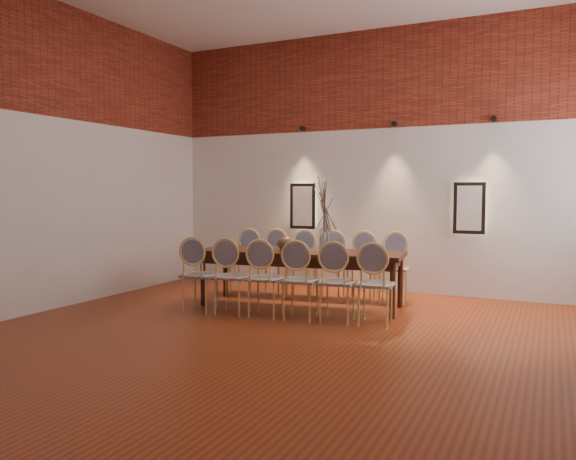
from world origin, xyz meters
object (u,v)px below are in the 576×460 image
at_px(chair_near_c, 266,278).
at_px(chair_far_f, 393,268).
at_px(dining_table, 301,278).
at_px(vase, 324,240).
at_px(chair_far_a, 244,262).
at_px(book, 291,249).
at_px(bowl, 286,244).
at_px(chair_far_e, 361,267).
at_px(chair_far_c, 301,264).
at_px(chair_far_d, 330,266).
at_px(chair_far_b, 272,263).
at_px(chair_near_d, 301,280).
at_px(chair_near_a, 200,275).
at_px(chair_near_b, 232,277).
at_px(chair_near_f, 375,284).
at_px(chair_near_e, 337,282).

relative_size(chair_near_c, chair_far_f, 1.00).
bearing_deg(dining_table, vase, 0.00).
bearing_deg(vase, dining_table, -173.51).
distance_m(chair_far_a, book, 1.25).
bearing_deg(bowl, chair_far_e, 47.91).
height_order(chair_far_c, chair_far_f, same).
relative_size(chair_far_c, vase, 3.13).
bearing_deg(dining_table, chair_near_c, -107.50).
bearing_deg(vase, chair_far_e, 70.35).
bearing_deg(bowl, chair_far_f, 36.62).
bearing_deg(chair_far_a, dining_table, 147.61).
height_order(chair_far_c, chair_far_e, same).
relative_size(chair_near_c, chair_far_c, 1.00).
bearing_deg(bowl, chair_far_d, 67.93).
bearing_deg(bowl, chair_far_c, 99.07).
xyz_separation_m(chair_near_c, chair_far_d, (0.29, 1.47, 0.00)).
bearing_deg(chair_far_b, chair_far_f, -180.00).
xyz_separation_m(chair_far_b, chair_far_d, (0.90, 0.10, 0.00)).
relative_size(dining_table, chair_near_d, 2.88).
relative_size(chair_near_a, chair_far_a, 1.00).
distance_m(chair_near_b, chair_near_f, 1.80).
bearing_deg(bowl, chair_near_a, -138.12).
xyz_separation_m(dining_table, chair_near_b, (-0.59, -0.79, 0.09)).
bearing_deg(chair_near_b, bowl, 53.88).
xyz_separation_m(chair_near_b, chair_near_c, (0.45, 0.05, 0.00)).
xyz_separation_m(chair_near_d, chair_far_b, (-1.06, 1.32, 0.00)).
bearing_deg(chair_near_f, chair_near_a, -180.00).
bearing_deg(book, chair_far_d, 69.25).
height_order(chair_near_c, book, chair_near_c).
relative_size(chair_far_b, bowl, 3.92).
bearing_deg(chair_near_e, chair_near_f, 0.00).
relative_size(chair_far_e, bowl, 3.92).
xyz_separation_m(dining_table, chair_near_a, (-1.04, -0.84, 0.09)).
distance_m(chair_far_b, bowl, 0.98).
xyz_separation_m(chair_near_b, chair_near_e, (1.34, 0.15, 0.00)).
distance_m(chair_near_d, chair_far_d, 1.43).
xyz_separation_m(chair_near_b, chair_far_f, (1.63, 1.62, 0.00)).
height_order(chair_near_e, chair_far_c, same).
bearing_deg(chair_far_f, chair_near_d, 57.77).
bearing_deg(chair_far_f, chair_near_f, 90.00).
height_order(dining_table, vase, vase).
height_order(chair_far_d, book, chair_far_d).
bearing_deg(chair_far_f, chair_far_e, 0.00).
bearing_deg(chair_far_a, chair_far_b, -180.00).
height_order(chair_near_e, chair_far_e, same).
distance_m(chair_far_a, bowl, 1.26).
relative_size(chair_near_a, chair_far_f, 1.00).
relative_size(chair_near_c, bowl, 3.92).
distance_m(chair_near_d, chair_near_f, 0.90).
height_order(chair_near_b, chair_near_e, same).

